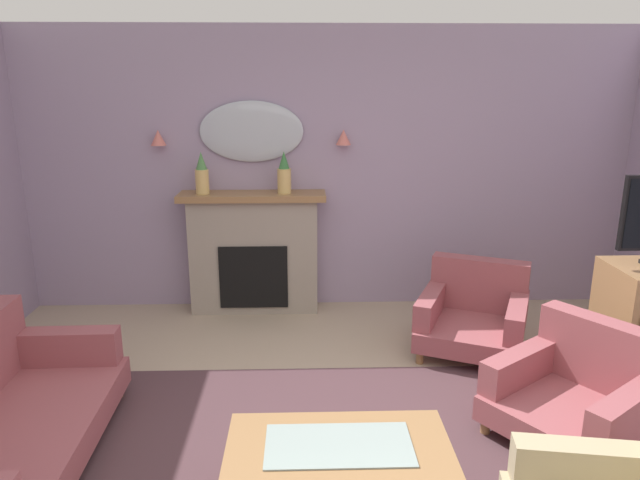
{
  "coord_description": "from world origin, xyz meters",
  "views": [
    {
      "loc": [
        -0.25,
        -2.62,
        2.14
      ],
      "look_at": [
        -0.12,
        1.62,
        0.98
      ],
      "focal_mm": 32.24,
      "sensor_mm": 36.0,
      "label": 1
    }
  ],
  "objects_px": {
    "fireplace": "(254,254)",
    "armchair_by_coffee_table": "(578,391)",
    "mantel_vase_right": "(284,175)",
    "wall_sconce_right": "(343,137)",
    "mantel_vase_centre": "(202,175)",
    "wall_mirror": "(252,132)",
    "wall_sconce_left": "(158,138)",
    "coffee_table": "(339,456)",
    "armchair_in_corner": "(474,314)"
  },
  "relations": [
    {
      "from": "fireplace",
      "to": "armchair_by_coffee_table",
      "type": "distance_m",
      "value": 3.05
    },
    {
      "from": "mantel_vase_right",
      "to": "wall_sconce_right",
      "type": "height_order",
      "value": "wall_sconce_right"
    },
    {
      "from": "fireplace",
      "to": "mantel_vase_centre",
      "type": "xyz_separation_m",
      "value": [
        -0.45,
        -0.03,
        0.76
      ]
    },
    {
      "from": "fireplace",
      "to": "wall_mirror",
      "type": "relative_size",
      "value": 1.42
    },
    {
      "from": "wall_sconce_left",
      "to": "armchair_by_coffee_table",
      "type": "relative_size",
      "value": 0.12
    },
    {
      "from": "fireplace",
      "to": "wall_sconce_left",
      "type": "distance_m",
      "value": 1.38
    },
    {
      "from": "armchair_by_coffee_table",
      "to": "coffee_table",
      "type": "bearing_deg",
      "value": -155.38
    },
    {
      "from": "mantel_vase_right",
      "to": "armchair_in_corner",
      "type": "distance_m",
      "value": 2.07
    },
    {
      "from": "fireplace",
      "to": "armchair_in_corner",
      "type": "bearing_deg",
      "value": -25.66
    },
    {
      "from": "wall_sconce_right",
      "to": "mantel_vase_centre",
      "type": "bearing_deg",
      "value": -174.73
    },
    {
      "from": "mantel_vase_right",
      "to": "coffee_table",
      "type": "bearing_deg",
      "value": -83.27
    },
    {
      "from": "wall_mirror",
      "to": "wall_sconce_right",
      "type": "height_order",
      "value": "wall_mirror"
    },
    {
      "from": "wall_mirror",
      "to": "wall_sconce_left",
      "type": "distance_m",
      "value": 0.85
    },
    {
      "from": "wall_mirror",
      "to": "armchair_by_coffee_table",
      "type": "bearing_deg",
      "value": -46.66
    },
    {
      "from": "wall_sconce_left",
      "to": "wall_mirror",
      "type": "bearing_deg",
      "value": 3.37
    },
    {
      "from": "armchair_in_corner",
      "to": "coffee_table",
      "type": "bearing_deg",
      "value": -122.52
    },
    {
      "from": "fireplace",
      "to": "mantel_vase_right",
      "type": "height_order",
      "value": "mantel_vase_right"
    },
    {
      "from": "wall_sconce_left",
      "to": "wall_sconce_right",
      "type": "distance_m",
      "value": 1.7
    },
    {
      "from": "coffee_table",
      "to": "wall_mirror",
      "type": "bearing_deg",
      "value": 101.95
    },
    {
      "from": "wall_sconce_right",
      "to": "coffee_table",
      "type": "relative_size",
      "value": 0.13
    },
    {
      "from": "fireplace",
      "to": "armchair_in_corner",
      "type": "xyz_separation_m",
      "value": [
        1.87,
        -0.9,
        -0.27
      ]
    },
    {
      "from": "mantel_vase_centre",
      "to": "mantel_vase_right",
      "type": "xyz_separation_m",
      "value": [
        0.75,
        0.0,
        0.0
      ]
    },
    {
      "from": "mantel_vase_centre",
      "to": "coffee_table",
      "type": "xyz_separation_m",
      "value": [
        1.08,
        -2.81,
        -0.95
      ]
    },
    {
      "from": "wall_sconce_left",
      "to": "wall_sconce_right",
      "type": "height_order",
      "value": "same"
    },
    {
      "from": "wall_sconce_left",
      "to": "armchair_by_coffee_table",
      "type": "distance_m",
      "value": 3.98
    },
    {
      "from": "fireplace",
      "to": "coffee_table",
      "type": "xyz_separation_m",
      "value": [
        0.63,
        -2.84,
        -0.19
      ]
    },
    {
      "from": "armchair_in_corner",
      "to": "fireplace",
      "type": "bearing_deg",
      "value": 154.34
    },
    {
      "from": "fireplace",
      "to": "coffee_table",
      "type": "relative_size",
      "value": 1.24
    },
    {
      "from": "mantel_vase_centre",
      "to": "armchair_in_corner",
      "type": "bearing_deg",
      "value": -20.56
    },
    {
      "from": "fireplace",
      "to": "mantel_vase_right",
      "type": "bearing_deg",
      "value": -5.39
    },
    {
      "from": "armchair_in_corner",
      "to": "armchair_by_coffee_table",
      "type": "bearing_deg",
      "value": -77.06
    },
    {
      "from": "mantel_vase_centre",
      "to": "armchair_in_corner",
      "type": "height_order",
      "value": "mantel_vase_centre"
    },
    {
      "from": "wall_sconce_left",
      "to": "mantel_vase_centre",
      "type": "bearing_deg",
      "value": -16.7
    },
    {
      "from": "mantel_vase_centre",
      "to": "armchair_by_coffee_table",
      "type": "xyz_separation_m",
      "value": [
        2.61,
        -2.12,
        -1.03
      ]
    },
    {
      "from": "wall_sconce_right",
      "to": "armchair_by_coffee_table",
      "type": "height_order",
      "value": "wall_sconce_right"
    },
    {
      "from": "wall_mirror",
      "to": "armchair_in_corner",
      "type": "xyz_separation_m",
      "value": [
        1.87,
        -1.04,
        -1.4
      ]
    },
    {
      "from": "mantel_vase_centre",
      "to": "wall_sconce_left",
      "type": "xyz_separation_m",
      "value": [
        -0.4,
        0.12,
        0.33
      ]
    },
    {
      "from": "fireplace",
      "to": "wall_sconce_right",
      "type": "bearing_deg",
      "value": 6.16
    },
    {
      "from": "mantel_vase_centre",
      "to": "wall_mirror",
      "type": "xyz_separation_m",
      "value": [
        0.45,
        0.17,
        0.38
      ]
    },
    {
      "from": "wall_sconce_right",
      "to": "wall_mirror",
      "type": "bearing_deg",
      "value": 176.63
    },
    {
      "from": "mantel_vase_centre",
      "to": "coffee_table",
      "type": "height_order",
      "value": "mantel_vase_centre"
    },
    {
      "from": "wall_sconce_right",
      "to": "armchair_by_coffee_table",
      "type": "xyz_separation_m",
      "value": [
        1.31,
        -2.24,
        -1.35
      ]
    },
    {
      "from": "coffee_table",
      "to": "armchair_in_corner",
      "type": "relative_size",
      "value": 1.02
    },
    {
      "from": "fireplace",
      "to": "wall_sconce_left",
      "type": "xyz_separation_m",
      "value": [
        -0.85,
        0.09,
        1.09
      ]
    },
    {
      "from": "fireplace",
      "to": "wall_sconce_left",
      "type": "bearing_deg",
      "value": 173.84
    },
    {
      "from": "wall_mirror",
      "to": "mantel_vase_centre",
      "type": "bearing_deg",
      "value": -159.3
    },
    {
      "from": "fireplace",
      "to": "armchair_by_coffee_table",
      "type": "bearing_deg",
      "value": -44.82
    },
    {
      "from": "mantel_vase_right",
      "to": "wall_mirror",
      "type": "xyz_separation_m",
      "value": [
        -0.3,
        0.17,
        0.38
      ]
    },
    {
      "from": "wall_mirror",
      "to": "mantel_vase_right",
      "type": "bearing_deg",
      "value": -29.54
    },
    {
      "from": "fireplace",
      "to": "mantel_vase_right",
      "type": "relative_size",
      "value": 3.51
    }
  ]
}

